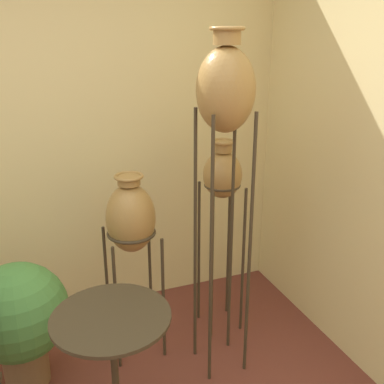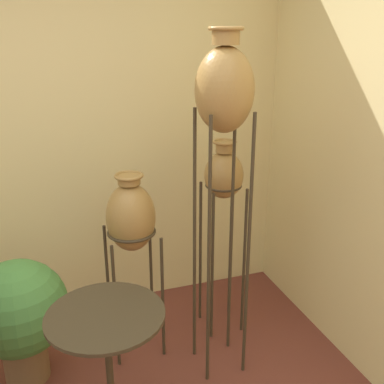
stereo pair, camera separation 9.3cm
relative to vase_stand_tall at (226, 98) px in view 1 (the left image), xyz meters
The scene contains 6 objects.
wall_back 1.42m from the vase_stand_tall, 136.13° to the left, with size 7.60×0.06×2.70m.
vase_stand_tall is the anchor object (origin of this frame).
vase_stand_medium 0.71m from the vase_stand_tall, 65.72° to the left, with size 0.25×0.25×1.36m.
vase_stand_short 0.94m from the vase_stand_tall, 144.04° to the left, with size 0.32×0.32×1.21m.
side_table 1.38m from the vase_stand_tall, 153.16° to the right, with size 0.56×0.56×0.77m.
potted_plant 1.70m from the vase_stand_tall, 167.47° to the left, with size 0.57×0.57×0.78m.
Camera 1 is at (-0.01, -1.26, 2.00)m, focal length 42.00 mm.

